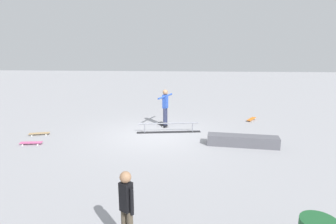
{
  "coord_description": "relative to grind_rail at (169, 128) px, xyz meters",
  "views": [
    {
      "loc": [
        -1.29,
        11.08,
        3.57
      ],
      "look_at": [
        -0.56,
        0.11,
        1.0
      ],
      "focal_mm": 30.25,
      "sensor_mm": 36.0,
      "label": 1
    }
  ],
  "objects": [
    {
      "name": "skateboard_main",
      "position": [
        0.33,
        -0.98,
        -0.11
      ],
      "size": [
        0.53,
        0.81,
        0.09
      ],
      "rotation": [
        0.0,
        0.0,
        2.02
      ],
      "color": "black",
      "rests_on": "ground_plane"
    },
    {
      "name": "skater_main",
      "position": [
        0.22,
        -0.91,
        0.8
      ],
      "size": [
        0.57,
        1.3,
        1.69
      ],
      "rotation": [
        0.0,
        0.0,
        1.2
      ],
      "color": "#2D3351",
      "rests_on": "ground_plane"
    },
    {
      "name": "loose_skateboard_natural",
      "position": [
        5.29,
        0.74,
        -0.11
      ],
      "size": [
        0.82,
        0.41,
        0.09
      ],
      "rotation": [
        0.0,
        0.0,
        3.42
      ],
      "color": "tan",
      "rests_on": "ground_plane"
    },
    {
      "name": "loose_skateboard_pink",
      "position": [
        5.0,
        1.88,
        -0.11
      ],
      "size": [
        0.82,
        0.33,
        0.09
      ],
      "rotation": [
        0.0,
        0.0,
        3.27
      ],
      "color": "#E05993",
      "rests_on": "ground_plane"
    },
    {
      "name": "bystander_black_shirt",
      "position": [
        0.29,
        7.07,
        0.66
      ],
      "size": [
        0.32,
        0.25,
        1.48
      ],
      "rotation": [
        0.0,
        0.0,
        2.56
      ],
      "color": "brown",
      "rests_on": "ground_plane"
    },
    {
      "name": "ground_plane",
      "position": [
        0.56,
        0.39,
        -0.18
      ],
      "size": [
        60.0,
        60.0,
        0.0
      ],
      "primitive_type": "plane",
      "color": "#9E9EA3"
    },
    {
      "name": "grind_rail",
      "position": [
        0.0,
        0.0,
        0.0
      ],
      "size": [
        2.71,
        0.6,
        0.42
      ],
      "rotation": [
        0.0,
        0.0,
        0.14
      ],
      "color": "black",
      "rests_on": "ground_plane"
    },
    {
      "name": "skate_ledge",
      "position": [
        -2.8,
        1.49,
        0.01
      ],
      "size": [
        2.58,
        0.82,
        0.39
      ],
      "primitive_type": "cube",
      "rotation": [
        0.0,
        0.0,
        -0.12
      ],
      "color": "#595960",
      "rests_on": "ground_plane"
    },
    {
      "name": "loose_skateboard_orange",
      "position": [
        -3.94,
        -2.22,
        -0.11
      ],
      "size": [
        0.59,
        0.78,
        0.09
      ],
      "rotation": [
        0.0,
        0.0,
        4.15
      ],
      "color": "orange",
      "rests_on": "ground_plane"
    }
  ]
}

